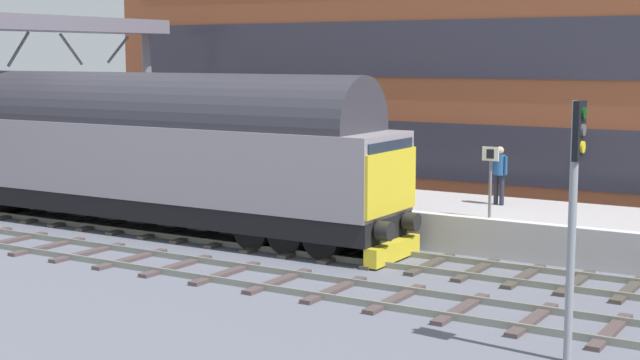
% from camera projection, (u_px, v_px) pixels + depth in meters
% --- Properties ---
extents(ground_plane, '(140.00, 140.00, 0.00)m').
position_uv_depth(ground_plane, '(326.00, 253.00, 24.59)').
color(ground_plane, slate).
rests_on(ground_plane, ground).
extents(track_main, '(2.50, 60.00, 0.15)m').
position_uv_depth(track_main, '(326.00, 251.00, 24.58)').
color(track_main, gray).
rests_on(track_main, ground).
extents(track_adjacent_west, '(2.50, 60.00, 0.15)m').
position_uv_depth(track_adjacent_west, '(251.00, 277.00, 21.70)').
color(track_adjacent_west, gray).
rests_on(track_adjacent_west, ground).
extents(station_platform, '(4.00, 44.00, 1.01)m').
position_uv_depth(station_platform, '(389.00, 214.00, 27.57)').
color(station_platform, '#AFABAD').
rests_on(station_platform, ground).
extents(diesel_locomotive, '(2.74, 18.32, 4.68)m').
position_uv_depth(diesel_locomotive, '(125.00, 146.00, 27.89)').
color(diesel_locomotive, black).
rests_on(diesel_locomotive, ground).
extents(signal_post_mid, '(0.44, 0.22, 4.44)m').
position_uv_depth(signal_post_mid, '(575.00, 196.00, 15.48)').
color(signal_post_mid, gray).
rests_on(signal_post_mid, ground).
extents(platform_number_sign, '(0.10, 0.44, 1.84)m').
position_uv_depth(platform_number_sign, '(490.00, 171.00, 23.93)').
color(platform_number_sign, slate).
rests_on(platform_number_sign, station_platform).
extents(waiting_passenger, '(0.42, 0.49, 1.64)m').
position_uv_depth(waiting_passenger, '(499.00, 170.00, 26.10)').
color(waiting_passenger, '#242935').
rests_on(waiting_passenger, station_platform).
extents(overhead_footbridge, '(12.70, 2.00, 6.48)m').
position_uv_depth(overhead_footbridge, '(18.00, 34.00, 30.24)').
color(overhead_footbridge, slate).
rests_on(overhead_footbridge, ground).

